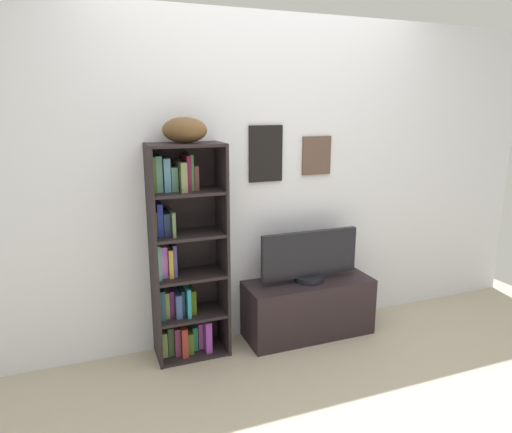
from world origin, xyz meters
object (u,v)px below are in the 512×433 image
(football, at_px, (184,130))
(television, at_px, (310,257))
(bookshelf, at_px, (182,261))
(tv_stand, at_px, (308,308))

(football, distance_m, television, 1.29)
(football, bearing_deg, bookshelf, 142.94)
(football, bearing_deg, tv_stand, -2.83)
(tv_stand, xyz_separation_m, television, (-0.00, 0.00, 0.40))
(television, bearing_deg, bookshelf, 175.39)
(bookshelf, distance_m, tv_stand, 1.05)
(bookshelf, xyz_separation_m, tv_stand, (0.93, -0.08, -0.46))
(tv_stand, relative_size, television, 1.27)
(television, bearing_deg, football, 177.24)
(bookshelf, xyz_separation_m, television, (0.93, -0.08, -0.06))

